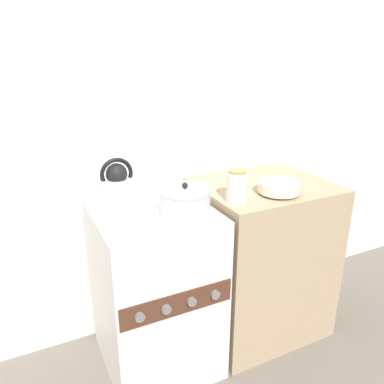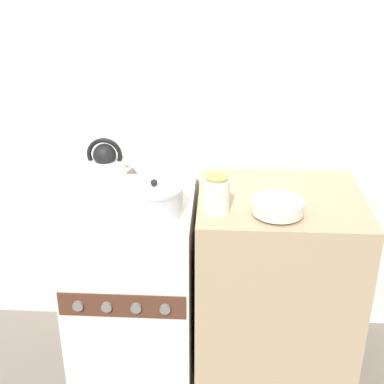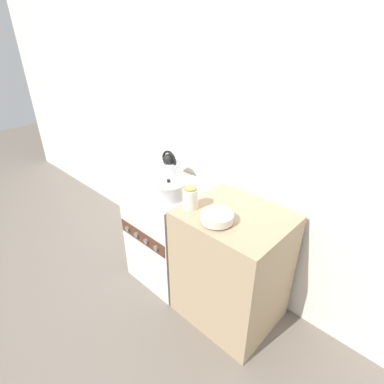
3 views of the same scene
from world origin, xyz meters
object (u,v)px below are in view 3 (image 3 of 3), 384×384
at_px(kettle, 170,168).
at_px(enamel_bowl, 217,217).
at_px(cooking_pot, 169,190).
at_px(stove, 170,232).
at_px(storage_jar, 190,198).

bearing_deg(kettle, enamel_bowl, -20.90).
bearing_deg(kettle, cooking_pot, -43.71).
bearing_deg(stove, storage_jar, -20.52).
bearing_deg(cooking_pot, kettle, 136.29).
bearing_deg(stove, cooking_pot, -40.25).
distance_m(stove, cooking_pot, 0.53).
bearing_deg(enamel_bowl, stove, 166.12).
bearing_deg(storage_jar, cooking_pot, 171.84).
distance_m(enamel_bowl, storage_jar, 0.25).
relative_size(stove, kettle, 3.70).
relative_size(kettle, cooking_pot, 1.00).
bearing_deg(cooking_pot, storage_jar, -8.16).
relative_size(kettle, storage_jar, 1.55).
xyz_separation_m(stove, cooking_pot, (0.12, -0.10, 0.50)).
relative_size(stove, enamel_bowl, 4.24).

